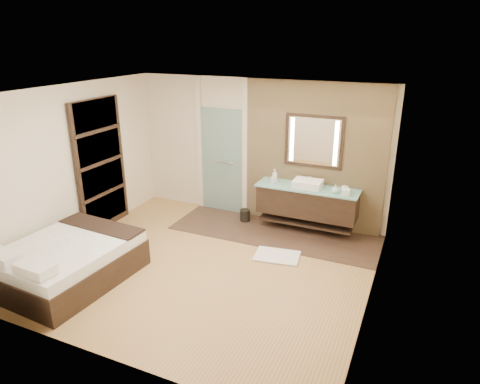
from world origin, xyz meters
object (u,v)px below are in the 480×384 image
at_px(bed, 68,262).
at_px(waste_bin, 245,215).
at_px(mirror_unit, 314,141).
at_px(vanity, 307,202).

xyz_separation_m(bed, waste_bin, (1.55, 3.01, -0.18)).
relative_size(mirror_unit, bed, 0.54).
bearing_deg(waste_bin, bed, -117.27).
distance_m(vanity, bed, 4.14).
bearing_deg(bed, waste_bin, 66.42).
height_order(mirror_unit, bed, mirror_unit).
bearing_deg(vanity, waste_bin, -176.76).
distance_m(vanity, mirror_unit, 1.10).
distance_m(mirror_unit, waste_bin, 1.97).
relative_size(vanity, mirror_unit, 1.75).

